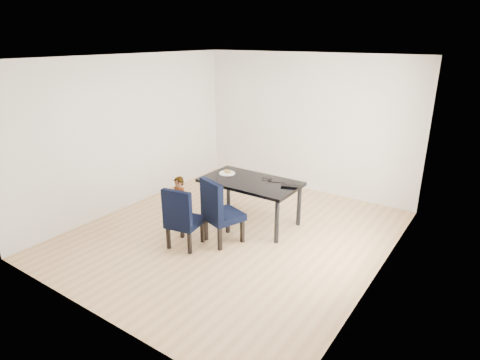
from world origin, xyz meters
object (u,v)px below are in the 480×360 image
Objects in this scene: chair_left at (185,217)px; child at (179,203)px; chair_right at (224,210)px; laptop at (292,185)px; dining_table at (250,202)px; plate at (227,173)px.

chair_left reaches higher than child.
child is at bearing -156.41° from chair_right.
child is (-0.45, 0.37, -0.03)m from chair_left.
laptop is (0.65, 0.95, 0.25)m from chair_right.
chair_left is 0.59m from chair_right.
chair_right is at bearing 38.02° from laptop.
chair_right is at bearing 12.59° from child.
dining_table is 0.80m from laptop.
child is 3.24× the size of plate.
child is (-0.81, -0.84, 0.07)m from dining_table.
chair_left reaches higher than laptop.
laptop is at bearing 42.49° from child.
chair_right reaches higher than dining_table.
chair_left is (-0.36, -1.21, 0.10)m from dining_table.
laptop is (1.49, 1.01, 0.32)m from child.
dining_table is 1.56× the size of chair_right.
chair_right is 3.01× the size of laptop.
dining_table is 1.80× the size of child.
dining_table is 1.27m from chair_left.
dining_table is at bearing -8.05° from plate.
child reaches higher than dining_table.
child is (-0.85, -0.06, -0.07)m from chair_right.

